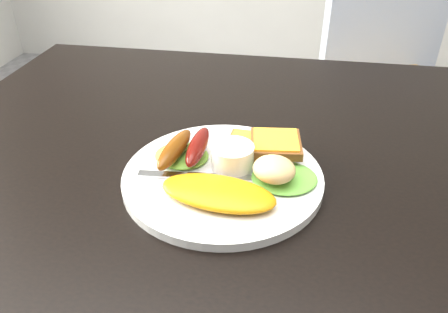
# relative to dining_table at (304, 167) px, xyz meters

# --- Properties ---
(dining_table) EXTENTS (1.20, 0.80, 0.04)m
(dining_table) POSITION_rel_dining_table_xyz_m (0.00, 0.00, 0.00)
(dining_table) COLOR black
(dining_table) RESTS_ON ground
(dining_chair) EXTENTS (0.63, 0.63, 0.06)m
(dining_chair) POSITION_rel_dining_table_xyz_m (0.29, 0.90, -0.28)
(dining_chair) COLOR tan
(dining_chair) RESTS_ON ground
(plate) EXTENTS (0.26, 0.26, 0.01)m
(plate) POSITION_rel_dining_table_xyz_m (-0.11, -0.08, 0.03)
(plate) COLOR white
(plate) RESTS_ON dining_table
(lettuce_left) EXTENTS (0.09, 0.09, 0.01)m
(lettuce_left) POSITION_rel_dining_table_xyz_m (-0.17, -0.05, 0.04)
(lettuce_left) COLOR #4D8E1C
(lettuce_left) RESTS_ON plate
(lettuce_right) EXTENTS (0.10, 0.09, 0.01)m
(lettuce_right) POSITION_rel_dining_table_xyz_m (-0.03, -0.08, 0.04)
(lettuce_right) COLOR #489225
(lettuce_right) RESTS_ON plate
(omelette) EXTENTS (0.15, 0.09, 0.02)m
(omelette) POSITION_rel_dining_table_xyz_m (-0.10, -0.14, 0.04)
(omelette) COLOR #D89E0B
(omelette) RESTS_ON plate
(sausage_a) EXTENTS (0.04, 0.10, 0.03)m
(sausage_a) POSITION_rel_dining_table_xyz_m (-0.18, -0.06, 0.05)
(sausage_a) COLOR brown
(sausage_a) RESTS_ON lettuce_left
(sausage_b) EXTENTS (0.03, 0.10, 0.02)m
(sausage_b) POSITION_rel_dining_table_xyz_m (-0.15, -0.05, 0.05)
(sausage_b) COLOR #5A0404
(sausage_b) RESTS_ON lettuce_left
(ramekin) EXTENTS (0.08, 0.08, 0.03)m
(ramekin) POSITION_rel_dining_table_xyz_m (-0.10, -0.07, 0.05)
(ramekin) COLOR white
(ramekin) RESTS_ON plate
(toast_a) EXTENTS (0.07, 0.07, 0.01)m
(toast_a) POSITION_rel_dining_table_xyz_m (-0.08, -0.02, 0.04)
(toast_a) COLOR brown
(toast_a) RESTS_ON plate
(toast_b) EXTENTS (0.08, 0.08, 0.01)m
(toast_b) POSITION_rel_dining_table_xyz_m (-0.04, -0.03, 0.05)
(toast_b) COLOR brown
(toast_b) RESTS_ON toast_a
(potato_salad) EXTENTS (0.07, 0.07, 0.03)m
(potato_salad) POSITION_rel_dining_table_xyz_m (-0.04, -0.10, 0.06)
(potato_salad) COLOR #F7ECAC
(potato_salad) RESTS_ON lettuce_right
(fork) EXTENTS (0.15, 0.03, 0.00)m
(fork) POSITION_rel_dining_table_xyz_m (-0.14, -0.10, 0.03)
(fork) COLOR #ADAFB7
(fork) RESTS_ON plate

